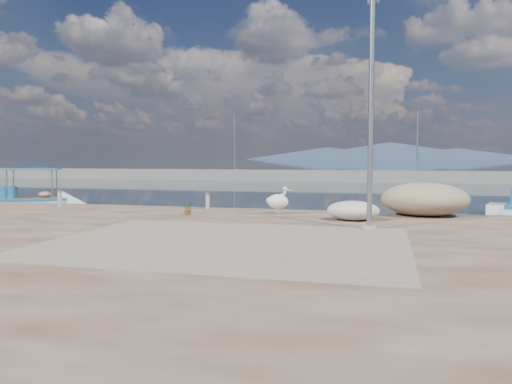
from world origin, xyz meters
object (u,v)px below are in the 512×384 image
object	(u,v)px
pelican	(278,201)
boat_left	(32,203)
lamp_post	(371,118)
bollard_near	(208,200)

from	to	relation	value
pelican	boat_left	bearing A→B (deg)	171.63
pelican	lamp_post	world-z (taller)	lamp_post
boat_left	lamp_post	size ratio (longest dim) A/B	0.75
lamp_post	boat_left	bearing A→B (deg)	157.38
boat_left	pelican	distance (m)	15.02
boat_left	lamp_post	world-z (taller)	lamp_post
lamp_post	bollard_near	xyz separation A→B (m)	(-6.72, 4.30, -2.91)
pelican	lamp_post	xyz separation A→B (m)	(3.47, -3.17, 2.81)
boat_left	pelican	size ratio (longest dim) A/B	4.78
pelican	bollard_near	xyz separation A→B (m)	(-3.26, 1.13, -0.10)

